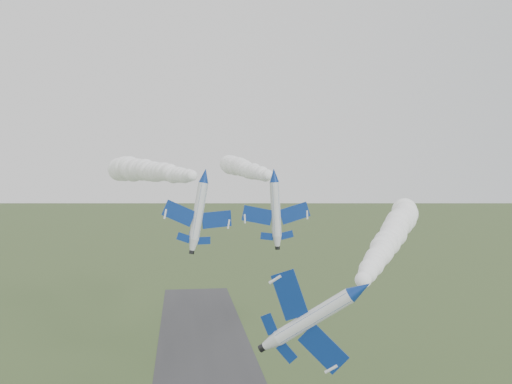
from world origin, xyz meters
TOP-DOWN VIEW (x-y plane):
  - jet_lead at (11.36, -9.85)m, footprint 7.35×12.85m
  - smoke_trail_jet_lead at (28.41, 26.10)m, footprint 33.09×69.79m
  - jet_pair_left at (-2.29, 23.78)m, footprint 11.00×12.96m
  - smoke_trail_jet_pair_left at (-12.31, 52.51)m, footprint 21.83×53.75m
  - jet_pair_right at (8.35, 23.52)m, footprint 10.50×12.63m
  - smoke_trail_jet_pair_right at (7.51, 58.98)m, footprint 6.64×64.58m

SIDE VIEW (x-z plane):
  - jet_lead at x=11.36m, z-range 27.86..37.08m
  - smoke_trail_jet_lead at x=28.41m, z-range 31.49..37.04m
  - jet_pair_left at x=-2.29m, z-range 41.92..45.56m
  - jet_pair_right at x=8.35m, z-range 42.23..45.36m
  - smoke_trail_jet_pair_left at x=-12.31m, z-range 41.98..47.53m
  - smoke_trail_jet_pair_right at x=7.51m, z-range 43.10..47.85m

